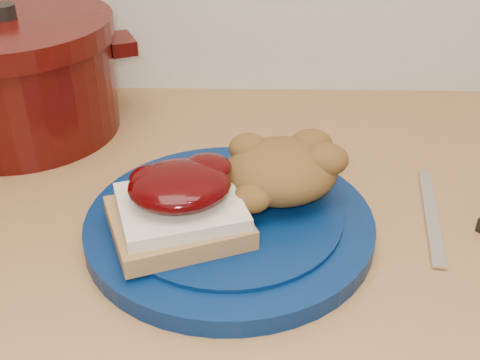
{
  "coord_description": "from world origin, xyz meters",
  "views": [
    {
      "loc": [
        -0.02,
        0.95,
        1.27
      ],
      "look_at": [
        -0.04,
        1.46,
        0.95
      ],
      "focal_mm": 45.0,
      "sensor_mm": 36.0,
      "label": 1
    }
  ],
  "objects_px": {
    "pepper_grinder": "(31,79)",
    "dutch_oven": "(16,75)",
    "plate": "(230,224)",
    "butter_knife": "(431,215)"
  },
  "relations": [
    {
      "from": "plate",
      "to": "pepper_grinder",
      "type": "relative_size",
      "value": 2.33
    },
    {
      "from": "butter_knife",
      "to": "dutch_oven",
      "type": "bearing_deg",
      "value": 77.31
    },
    {
      "from": "pepper_grinder",
      "to": "butter_knife",
      "type": "bearing_deg",
      "value": -23.93
    },
    {
      "from": "plate",
      "to": "pepper_grinder",
      "type": "distance_m",
      "value": 0.37
    },
    {
      "from": "plate",
      "to": "pepper_grinder",
      "type": "xyz_separation_m",
      "value": [
        -0.27,
        0.24,
        0.05
      ]
    },
    {
      "from": "pepper_grinder",
      "to": "dutch_oven",
      "type": "bearing_deg",
      "value": -114.71
    },
    {
      "from": "dutch_oven",
      "to": "pepper_grinder",
      "type": "xyz_separation_m",
      "value": [
        0.01,
        0.02,
        -0.01
      ]
    },
    {
      "from": "dutch_oven",
      "to": "pepper_grinder",
      "type": "height_order",
      "value": "dutch_oven"
    },
    {
      "from": "plate",
      "to": "dutch_oven",
      "type": "bearing_deg",
      "value": 141.49
    },
    {
      "from": "plate",
      "to": "pepper_grinder",
      "type": "bearing_deg",
      "value": 137.89
    }
  ]
}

